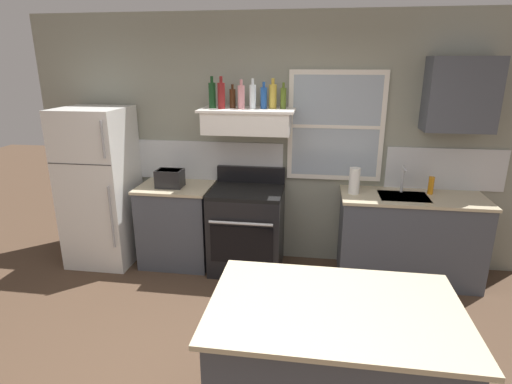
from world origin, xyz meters
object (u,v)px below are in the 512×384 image
at_px(bottle_brown_stout, 233,98).
at_px(bottle_rose_pink, 241,97).
at_px(bottle_dark_green_wine, 212,95).
at_px(bottle_olive_oil_square, 283,98).
at_px(bottle_clear_tall, 253,96).
at_px(kitchen_island, 331,373).
at_px(bottle_champagne_gold_foil, 273,96).
at_px(refrigerator, 100,187).
at_px(stove_range, 247,229).
at_px(bottle_red_label_wine, 221,95).
at_px(bottle_blue_liqueur, 264,98).
at_px(toaster, 170,178).
at_px(dish_soap_bottle, 431,185).
at_px(paper_towel_roll, 354,181).

height_order(bottle_brown_stout, bottle_rose_pink, bottle_rose_pink).
relative_size(bottle_dark_green_wine, bottle_olive_oil_square, 1.23).
xyz_separation_m(bottle_dark_green_wine, bottle_clear_tall, (0.42, -0.00, -0.01)).
bearing_deg(kitchen_island, bottle_rose_pink, 113.24).
xyz_separation_m(bottle_champagne_gold_foil, kitchen_island, (0.61, -2.21, -1.41)).
height_order(refrigerator, kitchen_island, refrigerator).
bearing_deg(bottle_dark_green_wine, bottle_brown_stout, 10.04).
distance_m(stove_range, bottle_brown_stout, 1.39).
distance_m(stove_range, bottle_red_label_wine, 1.44).
xyz_separation_m(bottle_rose_pink, bottle_blue_liqueur, (0.22, 0.04, -0.01)).
distance_m(bottle_dark_green_wine, bottle_red_label_wine, 0.11).
relative_size(bottle_clear_tall, bottle_olive_oil_square, 1.15).
relative_size(toaster, bottle_red_label_wine, 0.93).
distance_m(refrigerator, dish_soap_bottle, 3.54).
distance_m(bottle_red_label_wine, bottle_brown_stout, 0.13).
bearing_deg(bottle_champagne_gold_foil, refrigerator, -175.04).
relative_size(toaster, bottle_brown_stout, 1.25).
relative_size(refrigerator, bottle_red_label_wine, 5.47).
bearing_deg(bottle_olive_oil_square, bottle_brown_stout, -176.86).
bearing_deg(bottle_red_label_wine, bottle_blue_liqueur, 9.81).
bearing_deg(toaster, paper_towel_roll, 1.75).
bearing_deg(toaster, bottle_rose_pink, 6.57).
xyz_separation_m(toaster, stove_range, (0.83, 0.02, -0.54)).
xyz_separation_m(bottle_dark_green_wine, bottle_red_label_wine, (0.10, -0.04, 0.00)).
height_order(toaster, bottle_rose_pink, bottle_rose_pink).
xyz_separation_m(toaster, bottle_red_label_wine, (0.57, 0.06, 0.87)).
xyz_separation_m(refrigerator, kitchen_island, (2.51, -2.04, -0.41)).
xyz_separation_m(bottle_blue_liqueur, kitchen_island, (0.69, -2.18, -1.40)).
distance_m(bottle_rose_pink, dish_soap_bottle, 2.13).
distance_m(bottle_clear_tall, kitchen_island, 2.68).
bearing_deg(refrigerator, bottle_dark_green_wine, 4.33).
distance_m(refrigerator, bottle_red_label_wine, 1.72).
relative_size(stove_range, bottle_rose_pink, 3.80).
xyz_separation_m(bottle_rose_pink, paper_towel_roll, (1.17, -0.03, -0.82)).
bearing_deg(bottle_olive_oil_square, dish_soap_bottle, -0.05).
distance_m(toaster, stove_range, 0.99).
distance_m(bottle_champagne_gold_foil, dish_soap_bottle, 1.85).
bearing_deg(stove_range, bottle_brown_stout, 145.01).
height_order(paper_towel_roll, dish_soap_bottle, paper_towel_roll).
bearing_deg(kitchen_island, bottle_blue_liqueur, 107.67).
relative_size(stove_range, bottle_red_label_wine, 3.42).
height_order(bottle_rose_pink, dish_soap_bottle, bottle_rose_pink).
bearing_deg(bottle_red_label_wine, bottle_dark_green_wine, 160.13).
distance_m(bottle_olive_oil_square, kitchen_island, 2.66).
relative_size(bottle_champagne_gold_foil, paper_towel_roll, 1.10).
xyz_separation_m(bottle_red_label_wine, kitchen_island, (1.11, -2.10, -1.42)).
relative_size(bottle_blue_liqueur, dish_soap_bottle, 1.46).
relative_size(bottle_red_label_wine, kitchen_island, 0.23).
xyz_separation_m(bottle_dark_green_wine, bottle_blue_liqueur, (0.52, 0.04, -0.02)).
height_order(bottle_olive_oil_square, kitchen_island, bottle_olive_oil_square).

